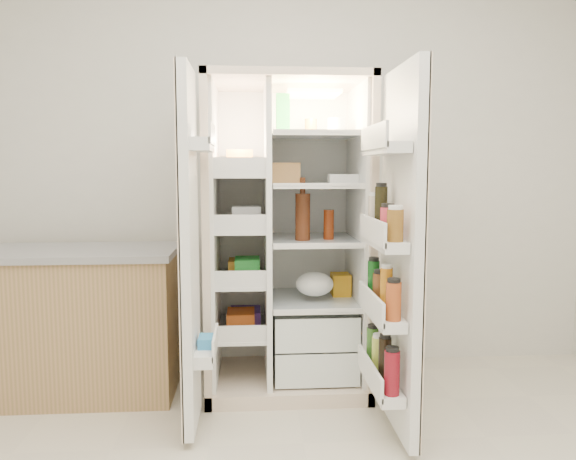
{
  "coord_description": "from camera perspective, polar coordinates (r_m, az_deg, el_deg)",
  "views": [
    {
      "loc": [
        -0.24,
        -1.54,
        1.29
      ],
      "look_at": [
        -0.05,
        1.25,
        0.97
      ],
      "focal_mm": 34.0,
      "sensor_mm": 36.0,
      "label": 1
    }
  ],
  "objects": [
    {
      "name": "wall_back",
      "position": [
        3.55,
        -0.09,
        7.38
      ],
      "size": [
        4.0,
        0.02,
        2.7
      ],
      "primitive_type": "cube",
      "color": "beige",
      "rests_on": "floor"
    },
    {
      "name": "refrigerator",
      "position": [
        3.25,
        0.06,
        -3.25
      ],
      "size": [
        0.92,
        0.7,
        1.8
      ],
      "color": "beige",
      "rests_on": "floor"
    },
    {
      "name": "fridge_door",
      "position": [
        2.63,
        11.36,
        -2.98
      ],
      "size": [
        0.17,
        0.58,
        1.72
      ],
      "color": "white",
      "rests_on": "floor"
    },
    {
      "name": "kitchen_counter",
      "position": [
        3.39,
        -21.28,
        -8.88
      ],
      "size": [
        1.16,
        0.62,
        0.84
      ],
      "color": "#A57B52",
      "rests_on": "floor"
    },
    {
      "name": "freezer_door",
      "position": [
        2.64,
        -10.21,
        -2.35
      ],
      "size": [
        0.15,
        0.4,
        1.72
      ],
      "color": "white",
      "rests_on": "floor"
    }
  ]
}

